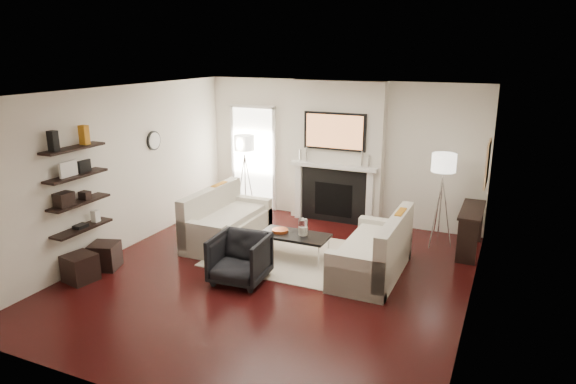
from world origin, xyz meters
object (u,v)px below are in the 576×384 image
at_px(armchair, 240,256).
at_px(ottoman_near, 105,256).
at_px(lamp_left_shade, 244,143).
at_px(coffee_table, 294,235).
at_px(lamp_right_shade, 444,163).
at_px(loveseat_right_base, 371,261).
at_px(loveseat_left_base, 228,230).

relative_size(armchair, ottoman_near, 1.93).
distance_m(lamp_left_shade, ottoman_near, 3.63).
height_order(coffee_table, lamp_left_shade, lamp_left_shade).
bearing_deg(ottoman_near, coffee_table, 31.03).
bearing_deg(lamp_right_shade, ottoman_near, -145.75).
distance_m(loveseat_right_base, lamp_right_shade, 2.16).
bearing_deg(loveseat_right_base, coffee_table, 177.86).
height_order(coffee_table, lamp_right_shade, lamp_right_shade).
xyz_separation_m(armchair, lamp_right_shade, (2.40, 2.64, 1.06)).
relative_size(lamp_left_shade, ottoman_near, 1.00).
bearing_deg(armchair, lamp_left_shade, 113.21).
bearing_deg(loveseat_left_base, armchair, -53.40).
bearing_deg(ottoman_near, loveseat_left_base, 56.45).
bearing_deg(armchair, loveseat_right_base, 27.67).
bearing_deg(lamp_left_shade, loveseat_right_base, -30.86).
relative_size(loveseat_left_base, loveseat_right_base, 1.00).
relative_size(coffee_table, ottoman_near, 2.75).
distance_m(loveseat_right_base, armchair, 1.96).
relative_size(loveseat_right_base, armchair, 2.33).
distance_m(lamp_left_shade, lamp_right_shade, 3.91).
distance_m(loveseat_left_base, ottoman_near, 2.09).
distance_m(loveseat_right_base, lamp_left_shade, 3.89).
xyz_separation_m(coffee_table, ottoman_near, (-2.51, -1.51, -0.20)).
relative_size(coffee_table, armchair, 1.42).
distance_m(loveseat_left_base, coffee_table, 1.39).
height_order(lamp_left_shade, ottoman_near, lamp_left_shade).
xyz_separation_m(lamp_left_shade, lamp_right_shade, (3.90, -0.28, 0.00)).
height_order(loveseat_left_base, lamp_left_shade, lamp_left_shade).
xyz_separation_m(loveseat_left_base, lamp_right_shade, (3.36, 1.34, 1.24)).
distance_m(coffee_table, lamp_right_shade, 2.75).
distance_m(coffee_table, lamp_left_shade, 2.84).
relative_size(lamp_right_shade, ottoman_near, 1.00).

